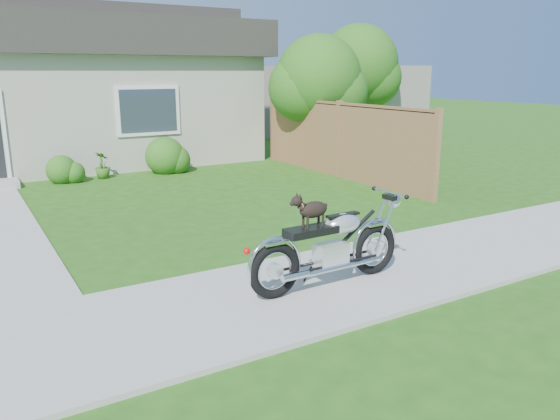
# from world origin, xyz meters

# --- Properties ---
(ground) EXTENTS (80.00, 80.00, 0.00)m
(ground) POSITION_xyz_m (0.00, 0.00, 0.00)
(ground) COLOR #235114
(ground) RESTS_ON ground
(sidewalk) EXTENTS (24.00, 2.20, 0.04)m
(sidewalk) POSITION_xyz_m (0.00, 0.00, 0.02)
(sidewalk) COLOR #9E9B93
(sidewalk) RESTS_ON ground
(house) EXTENTS (12.60, 7.03, 4.50)m
(house) POSITION_xyz_m (-0.00, 11.99, 2.16)
(house) COLOR #ACA79B
(house) RESTS_ON ground
(fence) EXTENTS (0.12, 6.62, 1.90)m
(fence) POSITION_xyz_m (6.30, 5.75, 0.94)
(fence) COLOR olive
(fence) RESTS_ON ground
(tree_near) EXTENTS (2.44, 2.35, 3.61)m
(tree_near) POSITION_xyz_m (6.98, 7.39, 2.31)
(tree_near) COLOR #3D2B1C
(tree_near) RESTS_ON ground
(tree_far) EXTENTS (2.78, 2.74, 4.21)m
(tree_far) POSITION_xyz_m (10.58, 10.15, 2.70)
(tree_far) COLOR #3D2B1C
(tree_far) RESTS_ON ground
(potted_plant_right) EXTENTS (0.50, 0.50, 0.67)m
(potted_plant_right) POSITION_xyz_m (1.12, 8.55, 0.34)
(potted_plant_right) COLOR #33671C
(potted_plant_right) RESTS_ON ground
(motorcycle_with_dog) EXTENTS (2.22, 0.60, 1.18)m
(motorcycle_with_dog) POSITION_xyz_m (1.78, -0.12, 0.56)
(motorcycle_with_dog) COLOR black
(motorcycle_with_dog) RESTS_ON sidewalk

